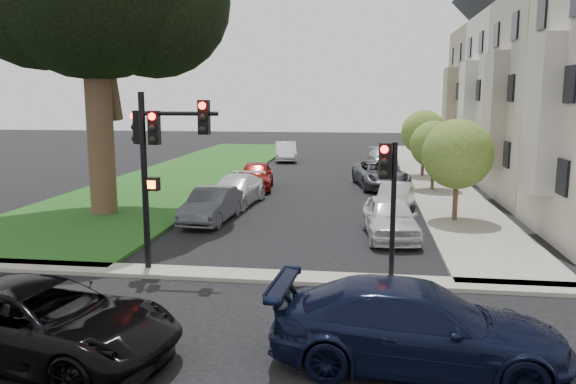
# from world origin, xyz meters

# --- Properties ---
(ground) EXTENTS (140.00, 140.00, 0.00)m
(ground) POSITION_xyz_m (0.00, 0.00, 0.00)
(ground) COLOR black
(ground) RESTS_ON ground
(grass_strip) EXTENTS (8.00, 44.00, 0.12)m
(grass_strip) POSITION_xyz_m (-9.00, 24.00, 0.06)
(grass_strip) COLOR #1C4018
(grass_strip) RESTS_ON ground
(sidewalk_right) EXTENTS (3.50, 44.00, 0.12)m
(sidewalk_right) POSITION_xyz_m (6.75, 24.00, 0.06)
(sidewalk_right) COLOR slate
(sidewalk_right) RESTS_ON ground
(sidewalk_cross) EXTENTS (60.00, 1.00, 0.12)m
(sidewalk_cross) POSITION_xyz_m (0.00, 2.00, 0.06)
(sidewalk_cross) COLOR slate
(sidewalk_cross) RESTS_ON ground
(house_c) EXTENTS (7.70, 7.55, 15.97)m
(house_c) POSITION_xyz_m (12.45, 23.00, 6.93)
(house_c) COLOR #A09F9E
(house_c) RESTS_ON ground
(house_d) EXTENTS (7.70, 7.55, 15.97)m
(house_d) POSITION_xyz_m (12.45, 30.50, 6.93)
(house_d) COLOR #B1AD8D
(house_d) RESTS_ON ground
(small_tree_a) EXTENTS (2.84, 2.84, 4.26)m
(small_tree_a) POSITION_xyz_m (6.20, 10.14, 2.83)
(small_tree_a) COLOR #35281B
(small_tree_a) RESTS_ON ground
(small_tree_b) EXTENTS (2.57, 2.57, 3.86)m
(small_tree_b) POSITION_xyz_m (6.20, 18.05, 2.57)
(small_tree_b) COLOR #35281B
(small_tree_b) RESTS_ON ground
(small_tree_c) EXTENTS (2.87, 2.87, 4.30)m
(small_tree_c) POSITION_xyz_m (6.20, 23.55, 2.86)
(small_tree_c) COLOR #35281B
(small_tree_c) RESTS_ON ground
(traffic_signal_main) EXTENTS (2.55, 0.66, 5.25)m
(traffic_signal_main) POSITION_xyz_m (-3.39, 2.23, 3.62)
(traffic_signal_main) COLOR black
(traffic_signal_main) RESTS_ON ground
(traffic_signal_secondary) EXTENTS (0.52, 0.42, 3.90)m
(traffic_signal_secondary) POSITION_xyz_m (3.16, 2.19, 2.72)
(traffic_signal_secondary) COLOR black
(traffic_signal_secondary) RESTS_ON ground
(car_cross_near) EXTENTS (5.91, 3.45, 1.54)m
(car_cross_near) POSITION_xyz_m (-3.70, -3.49, 0.77)
(car_cross_near) COLOR black
(car_cross_near) RESTS_ON ground
(car_cross_far) EXTENTS (5.74, 2.65, 1.63)m
(car_cross_far) POSITION_xyz_m (3.55, -2.83, 0.81)
(car_cross_far) COLOR black
(car_cross_far) RESTS_ON ground
(car_parked_0) EXTENTS (2.20, 4.64, 1.53)m
(car_parked_0) POSITION_xyz_m (3.46, 7.29, 0.77)
(car_parked_0) COLOR silver
(car_parked_0) RESTS_ON ground
(car_parked_1) EXTENTS (1.99, 4.05, 1.28)m
(car_parked_1) POSITION_xyz_m (3.90, 12.17, 0.64)
(car_parked_1) COLOR #999BA0
(car_parked_1) RESTS_ON ground
(car_parked_2) EXTENTS (3.52, 5.91, 1.54)m
(car_parked_2) POSITION_xyz_m (3.42, 18.97, 0.77)
(car_parked_2) COLOR #3F4247
(car_parked_2) RESTS_ON ground
(car_parked_3) EXTENTS (1.99, 4.38, 1.46)m
(car_parked_3) POSITION_xyz_m (3.67, 23.12, 0.73)
(car_parked_3) COLOR #999BA0
(car_parked_3) RESTS_ON ground
(car_parked_4) EXTENTS (2.33, 4.77, 1.34)m
(car_parked_4) POSITION_xyz_m (3.81, 29.17, 0.67)
(car_parked_4) COLOR #999BA0
(car_parked_4) RESTS_ON ground
(car_parked_5) EXTENTS (1.77, 4.38, 1.42)m
(car_parked_5) POSITION_xyz_m (-3.71, 8.90, 0.71)
(car_parked_5) COLOR #3F4247
(car_parked_5) RESTS_ON ground
(car_parked_6) EXTENTS (2.43, 5.02, 1.41)m
(car_parked_6) POSITION_xyz_m (-3.60, 12.72, 0.70)
(car_parked_6) COLOR silver
(car_parked_6) RESTS_ON ground
(car_parked_7) EXTENTS (2.34, 4.72, 1.55)m
(car_parked_7) POSITION_xyz_m (-3.53, 17.52, 0.77)
(car_parked_7) COLOR maroon
(car_parked_7) RESTS_ON ground
(car_parked_9) EXTENTS (2.37, 4.85, 1.53)m
(car_parked_9) POSITION_xyz_m (-3.83, 31.68, 0.77)
(car_parked_9) COLOR silver
(car_parked_9) RESTS_ON ground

